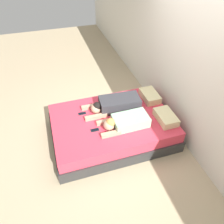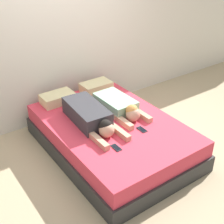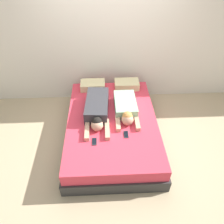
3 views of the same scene
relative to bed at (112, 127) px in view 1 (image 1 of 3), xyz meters
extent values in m
plane|color=tan|center=(0.00, 0.00, -0.22)|extent=(12.00, 12.00, 0.00)
cube|color=silver|center=(0.00, 1.24, 1.08)|extent=(12.00, 0.06, 2.60)
cube|color=#2D2D2D|center=(0.00, 0.00, -0.10)|extent=(1.52, 2.18, 0.22)
cube|color=#DB384C|center=(0.00, 0.00, 0.12)|extent=(1.46, 2.12, 0.22)
cube|color=beige|center=(-0.33, 0.89, 0.29)|extent=(0.46, 0.29, 0.14)
cube|color=beige|center=(0.33, 0.89, 0.29)|extent=(0.46, 0.29, 0.14)
cube|color=#333338|center=(-0.24, 0.23, 0.34)|extent=(0.41, 0.76, 0.22)
sphere|color=tan|center=(-0.24, -0.23, 0.32)|extent=(0.19, 0.19, 0.19)
sphere|color=black|center=(-0.24, -0.21, 0.36)|extent=(0.16, 0.16, 0.16)
cube|color=tan|center=(-0.40, -0.27, 0.26)|extent=(0.07, 0.41, 0.07)
cube|color=tan|center=(-0.09, -0.27, 0.26)|extent=(0.07, 0.41, 0.07)
cube|color=#8CBF99|center=(0.24, 0.26, 0.31)|extent=(0.37, 0.61, 0.17)
sphere|color=tan|center=(0.24, -0.13, 0.32)|extent=(0.19, 0.19, 0.19)
sphere|color=#D18C47|center=(0.24, -0.10, 0.36)|extent=(0.16, 0.16, 0.16)
cube|color=tan|center=(0.09, -0.14, 0.26)|extent=(0.07, 0.33, 0.07)
cube|color=tan|center=(0.39, -0.14, 0.26)|extent=(0.07, 0.33, 0.07)
cube|color=#2D2D33|center=(-0.29, -0.48, 0.23)|extent=(0.07, 0.14, 0.01)
cube|color=black|center=(-0.29, -0.48, 0.23)|extent=(0.06, 0.12, 0.00)
cube|color=#2D2D33|center=(0.20, -0.37, 0.23)|extent=(0.07, 0.14, 0.01)
cube|color=black|center=(0.20, -0.37, 0.23)|extent=(0.06, 0.12, 0.00)
camera|label=1|loc=(2.75, -0.87, 2.87)|focal=35.00mm
camera|label=2|loc=(-1.98, -2.80, 2.37)|focal=50.00mm
camera|label=3|loc=(-0.12, -2.62, 2.70)|focal=35.00mm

